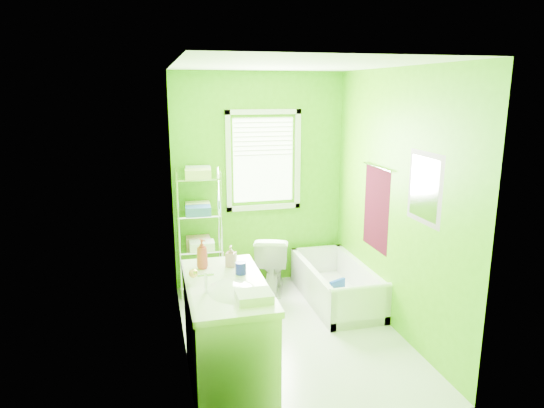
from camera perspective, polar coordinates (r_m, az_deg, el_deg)
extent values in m
plane|color=silver|center=(5.03, 2.30, -15.02)|extent=(2.90, 2.90, 0.00)
cube|color=#4BA708|center=(5.93, -1.52, 2.77)|extent=(2.10, 0.04, 2.60)
cube|color=#4BA708|center=(3.26, 9.76, -6.47)|extent=(2.10, 0.04, 2.60)
cube|color=#4BA708|center=(4.39, -10.81, -1.30)|extent=(0.04, 2.90, 2.60)
cube|color=#4BA708|center=(4.96, 14.18, 0.22)|extent=(0.04, 2.90, 2.60)
cube|color=white|center=(4.43, 2.63, 16.04)|extent=(2.10, 2.90, 0.04)
cube|color=white|center=(5.89, -1.04, 5.16)|extent=(0.74, 0.01, 1.01)
cube|color=white|center=(5.99, -0.97, -0.36)|extent=(0.92, 0.05, 0.06)
cube|color=white|center=(5.82, -1.02, 10.80)|extent=(0.92, 0.05, 0.06)
cube|color=white|center=(5.79, -5.16, 4.97)|extent=(0.06, 0.05, 1.22)
cube|color=white|center=(5.99, 3.03, 5.28)|extent=(0.06, 0.05, 1.22)
cube|color=white|center=(5.84, -1.00, 7.95)|extent=(0.72, 0.02, 0.50)
cube|color=white|center=(3.54, -9.38, -10.03)|extent=(0.02, 0.80, 2.00)
sphere|color=gold|center=(3.85, -9.24, -8.06)|extent=(0.07, 0.07, 0.07)
cube|color=#3F0716|center=(5.29, 12.17, -0.53)|extent=(0.02, 0.58, 0.90)
cylinder|color=silver|center=(5.19, 12.26, 4.29)|extent=(0.02, 0.62, 0.02)
cube|color=#CC5972|center=(4.43, 17.55, 1.78)|extent=(0.02, 0.54, 0.64)
cube|color=white|center=(4.43, 17.46, 1.78)|extent=(0.01, 0.44, 0.54)
cube|color=white|center=(5.77, 7.46, -10.72)|extent=(0.66, 1.42, 0.09)
cube|color=white|center=(5.61, 4.63, -9.54)|extent=(0.07, 1.42, 0.43)
cube|color=white|center=(5.81, 10.29, -8.86)|extent=(0.07, 1.42, 0.43)
cube|color=white|center=(5.14, 10.34, -11.97)|extent=(0.66, 0.07, 0.43)
cube|color=white|center=(6.29, 5.24, -6.93)|extent=(0.66, 0.07, 0.43)
cylinder|color=white|center=(5.05, 10.44, -9.78)|extent=(0.66, 0.07, 0.07)
cylinder|color=#1341BB|center=(5.51, 8.54, -11.12)|extent=(0.31, 0.31, 0.05)
cylinder|color=yellow|center=(5.49, 8.55, -10.64)|extent=(0.29, 0.29, 0.05)
cube|color=#1341BB|center=(5.54, 7.67, -9.80)|extent=(0.21, 0.12, 0.20)
imported|color=white|center=(5.91, 0.05, -6.83)|extent=(0.59, 0.78, 0.70)
cube|color=white|center=(4.08, -5.30, -15.45)|extent=(0.59, 1.19, 0.86)
cube|color=white|center=(3.88, -5.44, -9.53)|extent=(0.62, 1.22, 0.05)
ellipsoid|color=white|center=(3.74, -4.75, -10.52)|extent=(0.41, 0.53, 0.14)
cylinder|color=silver|center=(3.67, -7.78, -9.33)|extent=(0.03, 0.03, 0.16)
cylinder|color=silver|center=(3.65, -7.82, -8.32)|extent=(0.12, 0.02, 0.02)
imported|color=#C93B3B|center=(4.14, -8.23, -5.82)|extent=(0.13, 0.13, 0.26)
imported|color=#C37E87|center=(4.17, -4.86, -6.11)|extent=(0.11, 0.11, 0.18)
cylinder|color=#171F96|center=(4.01, -3.70, -7.54)|extent=(0.09, 0.09, 0.10)
cube|color=white|center=(3.54, -2.11, -10.82)|extent=(0.25, 0.20, 0.06)
cylinder|color=silver|center=(5.57, -10.85, -4.00)|extent=(0.02, 0.02, 1.51)
cylinder|color=silver|center=(5.84, -10.92, -3.16)|extent=(0.02, 0.02, 1.51)
cylinder|color=silver|center=(5.59, -5.94, -3.74)|extent=(0.02, 0.02, 1.51)
cylinder|color=silver|center=(5.87, -6.25, -2.92)|extent=(0.02, 0.02, 1.51)
cube|color=silver|center=(5.92, -8.28, -9.13)|extent=(0.51, 0.33, 0.02)
cube|color=silver|center=(5.77, -8.42, -5.24)|extent=(0.51, 0.33, 0.02)
cube|color=silver|center=(5.65, -8.57, -1.16)|extent=(0.51, 0.33, 0.02)
cube|color=silver|center=(5.56, -8.72, 3.07)|extent=(0.51, 0.33, 0.02)
cube|color=#E3DF8A|center=(5.46, -8.71, 3.52)|extent=(0.29, 0.20, 0.10)
cube|color=white|center=(5.66, -8.69, 3.88)|extent=(0.29, 0.20, 0.10)
cube|color=#305FB0|center=(5.54, -8.69, -0.80)|extent=(0.29, 0.20, 0.10)
cube|color=#E3DF8A|center=(5.74, -8.74, -0.30)|extent=(0.29, 0.20, 0.10)
cube|color=white|center=(5.68, -8.24, -4.89)|extent=(0.29, 0.20, 0.10)
cube|color=pink|center=(5.87, -8.69, -4.31)|extent=(0.29, 0.20, 0.10)
cube|color=pink|center=(5.88, -5.89, -7.51)|extent=(0.03, 0.26, 0.47)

